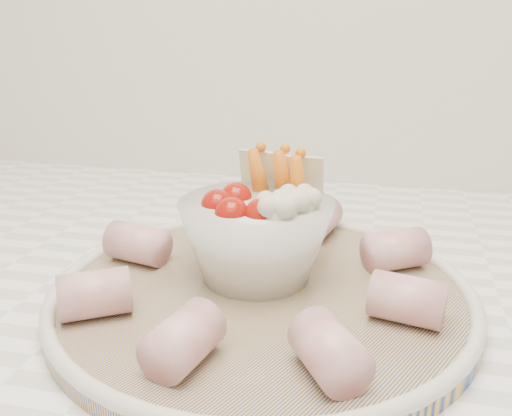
# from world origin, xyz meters

# --- Properties ---
(serving_platter) EXTENTS (0.46, 0.46, 0.02)m
(serving_platter) POSITION_xyz_m (-0.14, 1.37, 0.93)
(serving_platter) COLOR navy
(serving_platter) RESTS_ON kitchen_counter
(veggie_bowl) EXTENTS (0.13, 0.13, 0.11)m
(veggie_bowl) POSITION_xyz_m (-0.15, 1.39, 0.98)
(veggie_bowl) COLOR silver
(veggie_bowl) RESTS_ON serving_platter
(cured_meat_rolls) EXTENTS (0.30, 0.31, 0.04)m
(cured_meat_rolls) POSITION_xyz_m (-0.14, 1.37, 0.95)
(cured_meat_rolls) COLOR #BA5565
(cured_meat_rolls) RESTS_ON serving_platter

